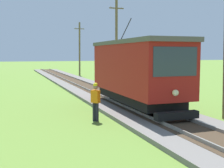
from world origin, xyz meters
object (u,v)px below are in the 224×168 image
at_px(utility_pole_far, 80,49).
at_px(second_worker, 96,100).
at_px(gravel_pile, 176,89).
at_px(utility_pole_mid, 116,42).
at_px(red_tram, 137,70).

height_order(utility_pole_far, second_worker, utility_pole_far).
xyz_separation_m(gravel_pile, second_worker, (-7.67, -5.59, 0.41)).
distance_m(utility_pole_mid, utility_pole_far, 15.13).
distance_m(red_tram, second_worker, 3.73).
bearing_deg(red_tram, utility_pole_far, 83.54).
relative_size(utility_pole_mid, gravel_pile, 2.80).
xyz_separation_m(utility_pole_mid, second_worker, (-5.93, -13.36, -3.26)).
xyz_separation_m(red_tram, gravel_pile, (4.74, 3.62, -1.62)).
relative_size(red_tram, utility_pole_mid, 1.03).
bearing_deg(second_worker, red_tram, -4.75).
relative_size(utility_pole_mid, utility_pole_far, 1.10).
xyz_separation_m(utility_pole_mid, utility_pole_far, (0.00, 15.12, -0.40)).
distance_m(red_tram, utility_pole_far, 26.73).
xyz_separation_m(utility_pole_far, gravel_pile, (1.74, -22.90, -3.28)).
relative_size(utility_pole_mid, second_worker, 4.65).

